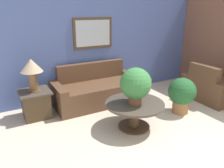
{
  "coord_description": "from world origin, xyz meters",
  "views": [
    {
      "loc": [
        -2.6,
        -1.66,
        2.1
      ],
      "look_at": [
        -0.52,
        2.08,
        0.63
      ],
      "focal_mm": 35.0,
      "sensor_mm": 36.0,
      "label": 1
    }
  ],
  "objects_px": {
    "table_lamp": "(32,69)",
    "side_table": "(36,104)",
    "couch_main": "(98,90)",
    "potted_plant_on_table": "(136,84)",
    "armchair": "(213,88)",
    "potted_plant_floor": "(182,94)",
    "coffee_table": "(134,110)"
  },
  "relations": [
    {
      "from": "table_lamp",
      "to": "side_table",
      "type": "bearing_deg",
      "value": 0.0
    },
    {
      "from": "couch_main",
      "to": "potted_plant_on_table",
      "type": "relative_size",
      "value": 3.12
    },
    {
      "from": "armchair",
      "to": "table_lamp",
      "type": "xyz_separation_m",
      "value": [
        -3.94,
        1.12,
        0.72
      ]
    },
    {
      "from": "potted_plant_on_table",
      "to": "potted_plant_floor",
      "type": "distance_m",
      "value": 1.31
    },
    {
      "from": "coffee_table",
      "to": "potted_plant_floor",
      "type": "height_order",
      "value": "potted_plant_floor"
    },
    {
      "from": "table_lamp",
      "to": "potted_plant_floor",
      "type": "height_order",
      "value": "table_lamp"
    },
    {
      "from": "potted_plant_on_table",
      "to": "potted_plant_floor",
      "type": "xyz_separation_m",
      "value": [
        1.23,
        0.06,
        -0.43
      ]
    },
    {
      "from": "coffee_table",
      "to": "couch_main",
      "type": "bearing_deg",
      "value": 93.63
    },
    {
      "from": "couch_main",
      "to": "potted_plant_on_table",
      "type": "height_order",
      "value": "potted_plant_on_table"
    },
    {
      "from": "armchair",
      "to": "table_lamp",
      "type": "height_order",
      "value": "table_lamp"
    },
    {
      "from": "table_lamp",
      "to": "coffee_table",
      "type": "bearing_deg",
      "value": -41.3
    },
    {
      "from": "coffee_table",
      "to": "table_lamp",
      "type": "distance_m",
      "value": 2.11
    },
    {
      "from": "armchair",
      "to": "side_table",
      "type": "relative_size",
      "value": 1.97
    },
    {
      "from": "potted_plant_on_table",
      "to": "armchair",
      "type": "bearing_deg",
      "value": 5.27
    },
    {
      "from": "side_table",
      "to": "potted_plant_floor",
      "type": "height_order",
      "value": "potted_plant_floor"
    },
    {
      "from": "side_table",
      "to": "potted_plant_on_table",
      "type": "relative_size",
      "value": 0.91
    },
    {
      "from": "side_table",
      "to": "armchair",
      "type": "bearing_deg",
      "value": -15.93
    },
    {
      "from": "couch_main",
      "to": "table_lamp",
      "type": "relative_size",
      "value": 3.15
    },
    {
      "from": "couch_main",
      "to": "coffee_table",
      "type": "height_order",
      "value": "couch_main"
    },
    {
      "from": "armchair",
      "to": "coffee_table",
      "type": "xyz_separation_m",
      "value": [
        -2.43,
        -0.2,
        0.07
      ]
    },
    {
      "from": "potted_plant_on_table",
      "to": "table_lamp",
      "type": "bearing_deg",
      "value": 137.75
    },
    {
      "from": "potted_plant_floor",
      "to": "coffee_table",
      "type": "bearing_deg",
      "value": -178.45
    },
    {
      "from": "armchair",
      "to": "table_lamp",
      "type": "relative_size",
      "value": 1.81
    },
    {
      "from": "side_table",
      "to": "couch_main",
      "type": "bearing_deg",
      "value": 2.47
    },
    {
      "from": "couch_main",
      "to": "table_lamp",
      "type": "bearing_deg",
      "value": -177.53
    },
    {
      "from": "couch_main",
      "to": "armchair",
      "type": "relative_size",
      "value": 1.74
    },
    {
      "from": "couch_main",
      "to": "potted_plant_floor",
      "type": "distance_m",
      "value": 1.88
    },
    {
      "from": "table_lamp",
      "to": "potted_plant_floor",
      "type": "xyz_separation_m",
      "value": [
        2.72,
        -1.29,
        -0.59
      ]
    },
    {
      "from": "couch_main",
      "to": "potted_plant_on_table",
      "type": "xyz_separation_m",
      "value": [
        0.07,
        -1.41,
        0.56
      ]
    },
    {
      "from": "coffee_table",
      "to": "potted_plant_floor",
      "type": "xyz_separation_m",
      "value": [
        1.22,
        0.03,
        0.07
      ]
    },
    {
      "from": "table_lamp",
      "to": "potted_plant_on_table",
      "type": "relative_size",
      "value": 0.99
    },
    {
      "from": "side_table",
      "to": "table_lamp",
      "type": "bearing_deg",
      "value": 180.0
    }
  ]
}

